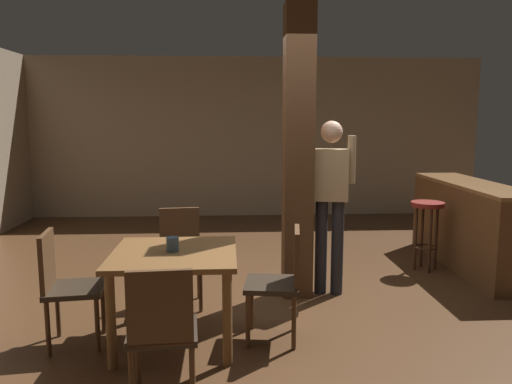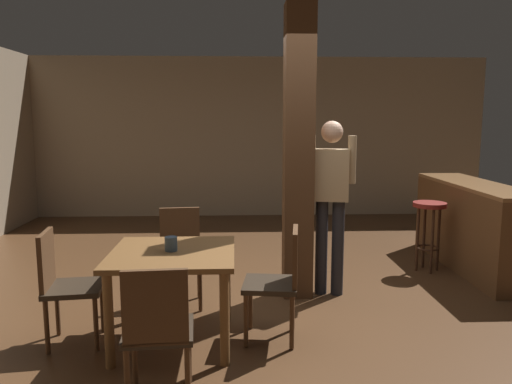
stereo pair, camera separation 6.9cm
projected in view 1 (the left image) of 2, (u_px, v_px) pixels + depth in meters
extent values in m
plane|color=#4C301C|center=(285.00, 307.00, 4.64)|extent=(10.80, 10.80, 0.00)
cube|color=gray|center=(256.00, 137.00, 8.88)|extent=(8.00, 0.10, 2.80)
cube|color=#4C301C|center=(298.00, 154.00, 4.78)|extent=(0.28, 0.28, 2.80)
cube|color=brown|center=(174.00, 254.00, 3.83)|extent=(0.95, 0.95, 0.04)
cylinder|color=brown|center=(227.00, 282.00, 4.31)|extent=(0.07, 0.07, 0.69)
cylinder|color=brown|center=(133.00, 283.00, 4.26)|extent=(0.07, 0.07, 0.69)
cylinder|color=brown|center=(227.00, 319.00, 3.51)|extent=(0.07, 0.07, 0.69)
cylinder|color=brown|center=(111.00, 322.00, 3.46)|extent=(0.07, 0.07, 0.69)
cube|color=#2D2319|center=(75.00, 289.00, 3.82)|extent=(0.47, 0.47, 0.04)
cube|color=#4C301C|center=(47.00, 262.00, 3.75)|extent=(0.08, 0.38, 0.45)
cylinder|color=#4C301C|center=(103.00, 307.00, 4.05)|extent=(0.04, 0.04, 0.43)
cylinder|color=#4C301C|center=(97.00, 324.00, 3.71)|extent=(0.04, 0.04, 0.43)
cylinder|color=#4C301C|center=(58.00, 310.00, 3.99)|extent=(0.04, 0.04, 0.43)
cylinder|color=#4C301C|center=(48.00, 328.00, 3.65)|extent=(0.04, 0.04, 0.43)
cube|color=#2D2319|center=(163.00, 332.00, 3.06)|extent=(0.45, 0.45, 0.04)
cube|color=#4C301C|center=(160.00, 308.00, 2.84)|extent=(0.38, 0.06, 0.45)
cylinder|color=#4C301C|center=(138.00, 355.00, 3.24)|extent=(0.04, 0.04, 0.43)
cylinder|color=#4C301C|center=(192.00, 351.00, 3.28)|extent=(0.04, 0.04, 0.43)
cylinder|color=#4C301C|center=(132.00, 383.00, 2.90)|extent=(0.04, 0.04, 0.43)
cylinder|color=#4C301C|center=(192.00, 378.00, 2.94)|extent=(0.04, 0.04, 0.43)
cube|color=#2D2319|center=(272.00, 284.00, 3.92)|extent=(0.47, 0.47, 0.04)
cube|color=#4C301C|center=(297.00, 257.00, 3.87)|extent=(0.09, 0.38, 0.45)
cylinder|color=#4C301C|center=(248.00, 320.00, 3.79)|extent=(0.04, 0.04, 0.43)
cylinder|color=#4C301C|center=(252.00, 303.00, 4.14)|extent=(0.04, 0.04, 0.43)
cylinder|color=#4C301C|center=(294.00, 321.00, 3.77)|extent=(0.04, 0.04, 0.43)
cylinder|color=#4C301C|center=(294.00, 304.00, 4.11)|extent=(0.04, 0.04, 0.43)
cube|color=#2D2319|center=(180.00, 259.00, 4.62)|extent=(0.46, 0.46, 0.04)
cube|color=#4C301C|center=(180.00, 231.00, 4.77)|extent=(0.38, 0.07, 0.45)
cylinder|color=#4C301C|center=(201.00, 288.00, 4.51)|extent=(0.04, 0.04, 0.43)
cylinder|color=#4C301C|center=(161.00, 290.00, 4.45)|extent=(0.04, 0.04, 0.43)
cylinder|color=#4C301C|center=(199.00, 276.00, 4.85)|extent=(0.04, 0.04, 0.43)
cylinder|color=#4C301C|center=(162.00, 278.00, 4.79)|extent=(0.04, 0.04, 0.43)
cylinder|color=#33475B|center=(173.00, 244.00, 3.83)|extent=(0.10, 0.10, 0.11)
cube|color=tan|center=(331.00, 175.00, 4.84)|extent=(0.37, 0.27, 0.50)
sphere|color=tan|center=(332.00, 132.00, 4.78)|extent=(0.25, 0.25, 0.21)
cylinder|color=#232328|center=(337.00, 248.00, 4.94)|extent=(0.14, 0.14, 0.95)
cylinder|color=#232328|center=(321.00, 247.00, 4.96)|extent=(0.14, 0.14, 0.95)
cylinder|color=tan|center=(351.00, 160.00, 4.79)|extent=(0.09, 0.09, 0.46)
cylinder|color=tan|center=(311.00, 159.00, 4.85)|extent=(0.09, 0.09, 0.46)
cube|color=brown|center=(474.00, 185.00, 5.77)|extent=(0.56, 2.16, 0.04)
cube|color=brown|center=(463.00, 227.00, 5.84)|extent=(0.36, 2.16, 0.96)
cylinder|color=maroon|center=(428.00, 204.00, 5.68)|extent=(0.37, 0.37, 0.05)
torus|color=#382114|center=(425.00, 247.00, 5.75)|extent=(0.26, 0.26, 0.02)
cylinder|color=#382114|center=(422.00, 236.00, 5.85)|extent=(0.03, 0.03, 0.75)
cylinder|color=#382114|center=(430.00, 241.00, 5.62)|extent=(0.03, 0.03, 0.75)
cylinder|color=#382114|center=(436.00, 238.00, 5.74)|extent=(0.03, 0.03, 0.75)
cylinder|color=#382114|center=(416.00, 238.00, 5.73)|extent=(0.03, 0.03, 0.75)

